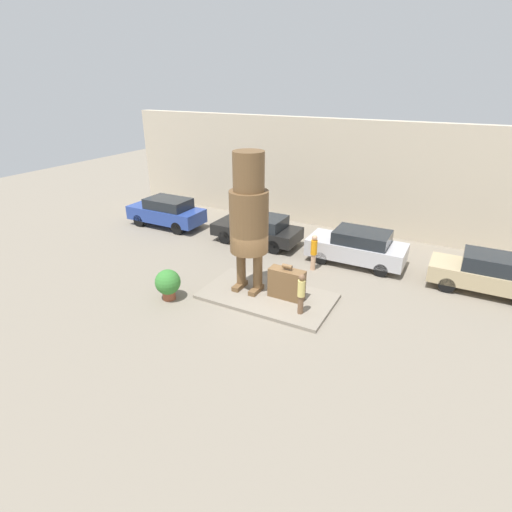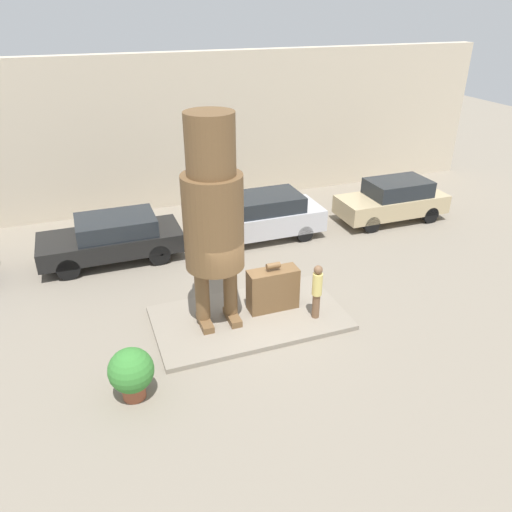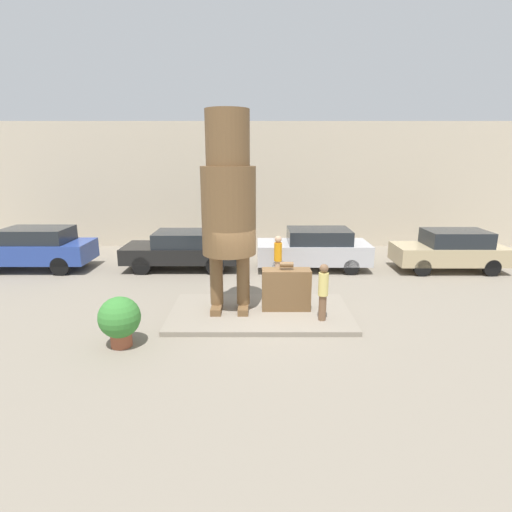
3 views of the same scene
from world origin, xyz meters
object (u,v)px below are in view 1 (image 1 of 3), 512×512
parked_car_black (258,228)px  parked_car_tan (489,273)px  worker_hivis (314,251)px  giant_suitcase (287,284)px  parked_car_silver (357,247)px  tourist (301,292)px  parked_car_blue (167,212)px  statue_figure (249,213)px  planter_pot (168,283)px

parked_car_black → parked_car_tan: (10.55, -0.29, 0.02)m
parked_car_black → worker_hivis: (3.69, -1.63, 0.10)m
giant_suitcase → parked_car_silver: parked_car_silver is taller
worker_hivis → parked_car_black: bearing=156.2°
tourist → parked_car_tan: (5.87, 5.22, -0.15)m
tourist → worker_hivis: 4.01m
parked_car_black → worker_hivis: worker_hivis is taller
parked_car_blue → parked_car_tan: size_ratio=1.06×
statue_figure → parked_car_tan: 9.82m
parked_car_silver → worker_hivis: worker_hivis is taller
planter_pot → worker_hivis: 6.52m
parked_car_blue → worker_hivis: 9.67m
parked_car_silver → parked_car_blue: bearing=0.5°
parked_car_blue → giant_suitcase: bearing=154.7°
parked_car_black → parked_car_silver: size_ratio=1.03×
parked_car_black → planter_pot: parked_car_black is taller
worker_hivis → parked_car_blue: bearing=171.2°
parked_car_tan → parked_car_black: bearing=-1.6°
planter_pot → tourist: bearing=14.1°
tourist → statue_figure: bearing=163.3°
planter_pot → statue_figure: bearing=39.0°
statue_figure → tourist: (2.52, -0.75, -2.34)m
parked_car_blue → planter_pot: (5.55, -6.62, -0.20)m
statue_figure → worker_hivis: bearing=64.0°
giant_suitcase → planter_pot: 4.57m
parked_car_tan → giant_suitcase: bearing=33.0°
parked_car_blue → tourist: bearing=153.0°
tourist → planter_pot: bearing=-165.9°
giant_suitcase → planter_pot: giant_suitcase is taller
parked_car_blue → parked_car_tan: 16.41m
tourist → parked_car_tan: 7.86m
parked_car_tan → statue_figure: bearing=28.1°
parked_car_silver → planter_pot: (-5.54, -6.72, -0.15)m
parked_car_silver → planter_pot: bearing=50.5°
parked_car_black → parked_car_silver: (5.22, -0.05, 0.03)m
parked_car_tan → planter_pot: bearing=30.8°
giant_suitcase → parked_car_black: (-3.76, 4.70, 0.09)m
statue_figure → worker_hivis: statue_figure is taller
giant_suitcase → tourist: tourist is taller
planter_pot → worker_hivis: (4.01, 5.13, 0.22)m
giant_suitcase → statue_figure: bearing=-178.0°
tourist → parked_car_blue: 11.83m
statue_figure → giant_suitcase: bearing=2.0°
statue_figure → worker_hivis: size_ratio=3.27×
parked_car_blue → planter_pot: parked_car_blue is taller
parked_car_black → parked_car_tan: bearing=178.4°
statue_figure → tourist: size_ratio=3.50×
giant_suitcase → parked_car_silver: (1.46, 4.66, 0.11)m
statue_figure → tourist: statue_figure is taller
parked_car_silver → worker_hivis: 2.20m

